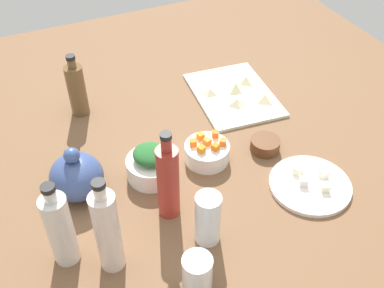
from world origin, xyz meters
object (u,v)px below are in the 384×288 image
Objects in this scene: bottle_2 at (77,89)px; bottle_3 at (60,229)px; drinking_glass_0 at (208,219)px; plate_tofu at (310,185)px; bottle_1 at (168,181)px; bowl_small_side at (265,145)px; bowl_carrots at (207,153)px; bowl_greens at (152,168)px; cutting_board at (233,95)px; drinking_glass_1 at (197,273)px; bottle_0 at (107,231)px; teapot at (77,177)px.

bottle_3 is (-52.44, 16.48, 1.42)cm from bottle_2.
bottle_3 reaches higher than drinking_glass_0.
drinking_glass_0 is (-60.97, -15.03, -1.75)cm from bottle_2.
bottle_3 is 1.67× the size of drinking_glass_0.
bottle_1 reaches higher than plate_tofu.
bottle_2 reaches higher than bowl_small_side.
bowl_greens is at bearing 88.43° from bowl_carrots.
bowl_carrots is 1.49× the size of bowl_small_side.
bowl_greens reaches higher than cutting_board.
drinking_glass_0 is at bearing -35.78° from drinking_glass_1.
bottle_3 is 32.81cm from drinking_glass_0.
drinking_glass_1 reaches higher than cutting_board.
bottle_0 is 10.88cm from bottle_3.
drinking_glass_0 is (-3.59, 32.15, 6.48)cm from plate_tofu.
drinking_glass_1 is (-13.23, -14.85, -6.91)cm from bottle_0.
teapot is 0.63× the size of bottle_1.
bottle_3 reaches higher than bowl_small_side.
cutting_board is at bearing -69.21° from teapot.
bottle_0 reaches higher than bowl_small_side.
bowl_carrots is 0.49× the size of bottle_1.
bowl_carrots is 46.78cm from bottle_3.
teapot is at bearing 110.79° from cutting_board.
teapot is 20.06cm from bottle_3.
bottle_1 is at bearing 177.79° from bowl_greens.
bottle_0 reaches higher than bowl_greens.
plate_tofu is 1.73× the size of bowl_carrots.
bottle_1 reaches higher than bottle_3.
bottle_0 is at bearing -123.48° from bottle_3.
cutting_board is 2.42× the size of bowl_greens.
bottle_0 is 23.12cm from drinking_glass_0.
bottle_0 is 19.53cm from bottle_1.
cutting_board is 50.65cm from bottle_2.
bottle_3 is at bearing 110.22° from bowl_carrots.
bottle_0 is (-24.06, -1.47, 5.60)cm from teapot.
bowl_small_side is at bearing -73.70° from bottle_1.
bowl_carrots is (20.90, 20.36, 2.00)cm from plate_tofu.
cutting_board is at bearing -1.49° from plate_tofu.
cutting_board is at bearing -46.01° from bottle_1.
bottle_3 reaches higher than bottle_2.
cutting_board is at bearing -58.41° from bottle_3.
bowl_carrots is at bearing -91.57° from bowl_greens.
bottle_1 is at bearing -128.96° from teapot.
bowl_small_side is 36.29cm from drinking_glass_0.
bowl_small_side is at bearing -96.24° from bowl_greens.
bottle_2 reaches higher than teapot.
bottle_2 is at bearing 39.43° from plate_tofu.
cutting_board is 73.09cm from bottle_0.
bottle_1 is (-13.14, 16.86, 8.39)cm from bowl_carrots.
bowl_carrots is 17.44cm from bowl_small_side.
bottle_0 reaches higher than cutting_board.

